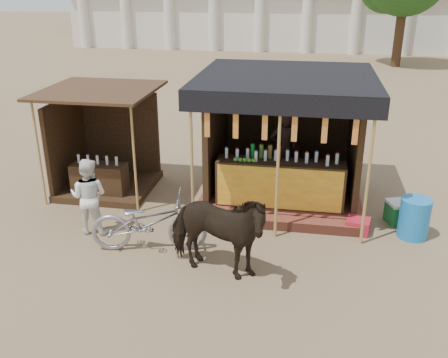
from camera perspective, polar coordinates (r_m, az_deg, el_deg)
ground at (r=8.48m, az=-1.89°, el=-10.98°), size 120.00×120.00×0.00m
main_stall at (r=10.92m, az=6.77°, el=2.75°), size 3.60×3.61×2.78m
secondary_stall at (r=11.81m, az=-13.93°, el=2.84°), size 2.40×2.40×2.38m
cow at (r=8.12m, az=-0.92°, el=-6.23°), size 1.98×1.24×1.55m
motorbike at (r=9.06m, az=-8.57°, el=-4.92°), size 2.18×1.10×1.09m
bystander at (r=9.83m, az=-15.19°, el=-1.91°), size 0.74×0.58×1.50m
blue_barrel at (r=10.11m, az=20.92°, el=-4.20°), size 0.65×0.65×0.78m
red_crate at (r=10.06m, az=15.06°, el=-5.17°), size 0.51×0.50×0.28m
cooler at (r=10.69m, az=19.78°, el=-3.52°), size 0.75×0.63×0.46m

